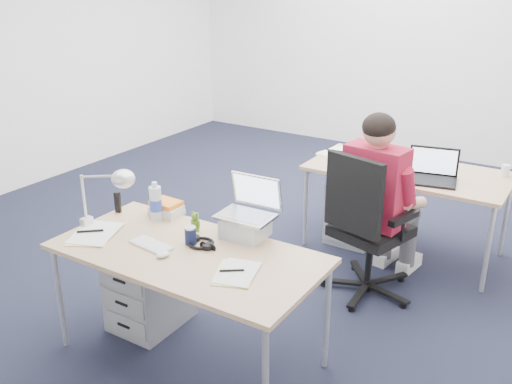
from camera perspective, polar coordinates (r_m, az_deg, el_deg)
floor at (r=4.95m, az=-0.26°, el=-5.82°), size 7.00×7.00×0.00m
room at (r=4.44m, az=-0.30°, el=14.28°), size 6.02×7.02×2.80m
desk_near at (r=3.38m, az=-6.88°, el=-6.58°), size 1.60×0.80×0.73m
desk_far at (r=4.86m, az=14.90°, el=1.66°), size 1.60×0.80×0.73m
office_chair at (r=4.28m, az=10.98°, el=-6.15°), size 0.85×0.85×1.10m
seated_person at (r=4.28m, az=12.58°, el=-0.94°), size 0.47×0.79×1.35m
drawer_pedestal_near at (r=3.94m, az=-10.57°, el=-9.31°), size 0.40×0.50×0.55m
drawer_pedestal_far at (r=5.13m, az=9.95°, el=-1.75°), size 0.40×0.50×0.55m
silver_laptop at (r=3.44m, az=-1.08°, el=-1.73°), size 0.35×0.28×0.36m
wireless_keyboard at (r=3.45m, az=-10.45°, el=-5.22°), size 0.29×0.15×0.01m
computer_mouse at (r=3.30m, az=-9.27°, el=-6.21°), size 0.08×0.10×0.03m
headphones at (r=3.41m, az=-5.52°, el=-5.03°), size 0.24×0.21×0.03m
can_koozie at (r=3.42m, az=-6.57°, el=-4.33°), size 0.08×0.08×0.11m
water_bottle at (r=3.75m, az=-10.01°, el=-0.88°), size 0.10×0.10×0.26m
bear_figurine at (r=3.58m, az=-6.09°, el=-2.94°), size 0.08×0.07×0.13m
book_stack at (r=3.85m, az=-8.95°, el=-1.58°), size 0.24×0.20×0.09m
cordless_phone at (r=3.93m, az=-13.67°, el=-1.01°), size 0.04×0.04×0.14m
papers_left at (r=3.67m, az=-15.99°, el=-4.03°), size 0.36×0.41×0.01m
papers_right at (r=3.10m, az=-2.13°, el=-8.10°), size 0.28×0.34×0.01m
sunglasses at (r=3.37m, az=-4.84°, el=-5.48°), size 0.11×0.05×0.03m
desk_lamp at (r=3.62m, az=-15.43°, el=-0.42°), size 0.41×0.15×0.46m
dark_laptop at (r=4.56m, az=17.27°, el=2.54°), size 0.44×0.43×0.27m
far_cup at (r=4.93m, az=23.67°, el=1.99°), size 0.08×0.08×0.09m
far_papers at (r=5.16m, az=8.12°, el=3.94°), size 0.31×0.39×0.01m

